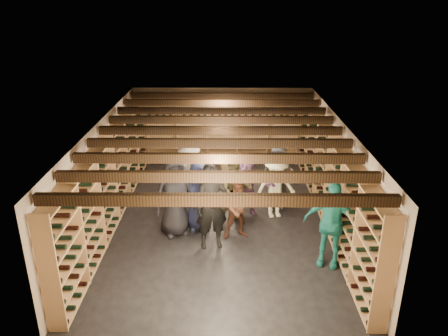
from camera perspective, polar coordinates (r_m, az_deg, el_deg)
ground at (r=10.61m, az=-0.44°, el=-6.83°), size 8.00×8.00×0.00m
walls at (r=10.09m, az=-0.46°, el=-0.84°), size 5.52×8.02×2.40m
ceiling at (r=9.69m, az=-0.48°, el=5.72°), size 5.50×8.00×0.01m
ceiling_joists at (r=9.73m, az=-0.48°, el=4.92°), size 5.40×7.12×0.18m
wine_rack_left at (r=10.50m, az=-14.63°, el=-1.40°), size 0.32×7.50×2.15m
wine_rack_right at (r=10.42m, az=13.83°, el=-1.50°), size 0.32×7.50×2.15m
wine_rack_back at (r=13.73m, az=-0.21°, el=4.86°), size 4.70×0.30×2.15m
crate_stack_left at (r=12.63m, az=0.82°, el=-0.24°), size 0.56×0.43×0.68m
crate_stack_right at (r=11.86m, az=-2.25°, el=-1.78°), size 0.59×0.51×0.68m
crate_loose at (r=13.27m, az=7.77°, el=-0.50°), size 0.59×0.50×0.17m
person_0 at (r=9.71m, az=-6.50°, el=-3.68°), size 1.07×0.91×1.86m
person_1 at (r=9.17m, az=-1.61°, el=-5.12°), size 0.77×0.59×1.87m
person_2 at (r=10.15m, az=1.49°, el=-3.02°), size 0.94×0.82×1.65m
person_3 at (r=10.54m, az=6.78°, el=-2.49°), size 1.10×0.77×1.55m
person_4 at (r=8.85m, az=13.73°, el=-7.11°), size 1.14×0.78×1.80m
person_6 at (r=9.94m, az=-3.40°, el=-3.73°), size 0.87×0.65×1.61m
person_8 at (r=9.58m, az=2.05°, el=-5.19°), size 0.82×0.69×1.48m
person_9 at (r=11.36m, az=-4.50°, el=-0.50°), size 1.13×0.84×1.56m
person_10 at (r=10.65m, az=-2.73°, el=-1.98°), size 0.96×0.48×1.59m
person_11 at (r=10.63m, az=2.82°, el=-2.05°), size 1.50×0.60×1.58m
person_12 at (r=11.01m, az=7.02°, el=-1.02°), size 0.93×0.73×1.68m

